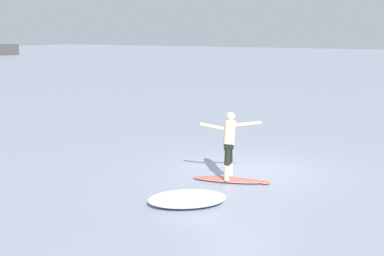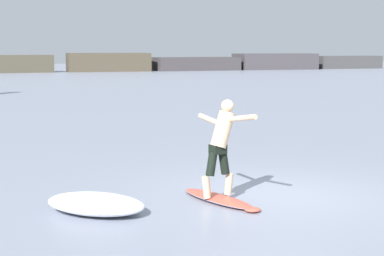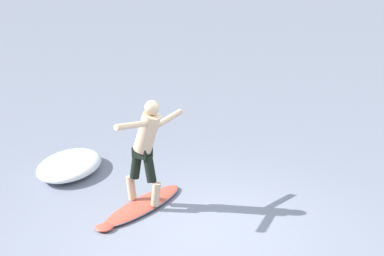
{
  "view_description": "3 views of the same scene",
  "coord_description": "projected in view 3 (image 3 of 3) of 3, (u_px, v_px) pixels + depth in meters",
  "views": [
    {
      "loc": [
        -12.92,
        -5.85,
        3.78
      ],
      "look_at": [
        -1.07,
        1.05,
        1.27
      ],
      "focal_mm": 50.0,
      "sensor_mm": 36.0,
      "label": 1
    },
    {
      "loc": [
        -5.21,
        -10.1,
        2.63
      ],
      "look_at": [
        -0.99,
        1.59,
        1.08
      ],
      "focal_mm": 60.0,
      "sensor_mm": 36.0,
      "label": 2
    },
    {
      "loc": [
        5.09,
        -4.75,
        3.55
      ],
      "look_at": [
        -1.16,
        1.06,
        1.07
      ],
      "focal_mm": 50.0,
      "sensor_mm": 36.0,
      "label": 3
    }
  ],
  "objects": [
    {
      "name": "ground_plane",
      "position": [
        193.0,
        230.0,
        7.67
      ],
      "size": [
        200.0,
        200.0,
        0.0
      ],
      "primitive_type": "plane",
      "color": "gray"
    },
    {
      "name": "surfboard",
      "position": [
        142.0,
        205.0,
        8.39
      ],
      "size": [
        0.96,
        2.02,
        0.22
      ],
      "color": "#D3523E",
      "rests_on": "ground"
    },
    {
      "name": "surfer",
      "position": [
        146.0,
        144.0,
        8.09
      ],
      "size": [
        0.74,
        1.55,
        1.67
      ],
      "color": "#CFAF8B",
      "rests_on": "surfboard"
    },
    {
      "name": "wave_foam_at_tail",
      "position": [
        70.0,
        165.0,
        9.86
      ],
      "size": [
        1.98,
        2.04,
        0.28
      ],
      "color": "white",
      "rests_on": "ground"
    }
  ]
}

